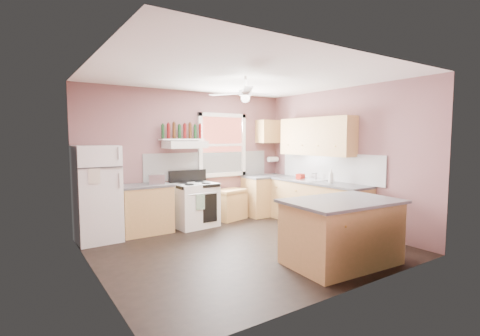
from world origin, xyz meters
TOP-DOWN VIEW (x-y plane):
  - floor at (0.00, 0.00)m, footprint 4.50×4.50m
  - ceiling at (0.00, 0.00)m, footprint 4.50×4.50m
  - wall_back at (0.00, 2.02)m, footprint 4.50×0.05m
  - wall_right at (2.27, 0.00)m, footprint 0.05×4.00m
  - wall_left at (-2.27, 0.00)m, footprint 0.05×4.00m
  - backsplash_back at (0.45, 1.99)m, footprint 2.90×0.03m
  - backsplash_right at (2.23, 0.30)m, footprint 0.03×2.60m
  - window_view at (0.75, 1.98)m, footprint 1.00×0.02m
  - window_frame at (0.75, 1.96)m, footprint 1.16×0.07m
  - refrigerator at (-1.90, 1.65)m, footprint 0.71×0.69m
  - base_cabinet_left at (-1.06, 1.70)m, footprint 0.90×0.60m
  - counter_left at (-1.06, 1.70)m, footprint 0.92×0.62m
  - toaster at (-0.86, 1.61)m, footprint 0.31×0.23m
  - stove at (-0.09, 1.63)m, footprint 0.87×0.71m
  - range_hood at (-0.23, 1.75)m, footprint 0.78×0.50m
  - bottle_shelf at (-0.23, 1.87)m, footprint 0.90×0.26m
  - cart at (0.81, 1.75)m, footprint 0.74×0.58m
  - base_cabinet_corner at (1.75, 1.70)m, footprint 1.00×0.60m
  - base_cabinet_right at (1.95, 0.30)m, footprint 0.60×2.20m
  - counter_corner at (1.75, 1.70)m, footprint 1.02×0.62m
  - counter_right at (1.94, 0.30)m, footprint 0.62×2.22m
  - sink at (1.94, 0.50)m, footprint 0.55×0.45m
  - faucet at (2.10, 0.50)m, footprint 0.03×0.03m
  - upper_cabinet_right at (2.08, 0.50)m, footprint 0.33×1.80m
  - upper_cabinet_corner at (1.95, 1.83)m, footprint 0.60×0.33m
  - paper_towel at (2.07, 1.86)m, footprint 0.26×0.12m
  - island at (0.69, -1.35)m, footprint 1.55×1.04m
  - island_top at (0.69, -1.35)m, footprint 1.64×1.13m
  - ceiling_fan_hub at (0.00, 0.00)m, footprint 0.20×0.20m
  - soap_bottle at (1.97, -0.01)m, footprint 0.15×0.15m
  - red_caddy at (1.98, 0.83)m, footprint 0.21×0.16m
  - wine_bottles at (-0.23, 1.87)m, footprint 0.86×0.06m

SIDE VIEW (x-z plane):
  - floor at x=0.00m, z-range 0.00..0.00m
  - cart at x=0.81m, z-range 0.00..0.65m
  - base_cabinet_left at x=-1.06m, z-range 0.00..0.86m
  - stove at x=-0.09m, z-range 0.00..0.86m
  - base_cabinet_corner at x=1.75m, z-range 0.00..0.86m
  - base_cabinet_right at x=1.95m, z-range 0.00..0.86m
  - island at x=0.69m, z-range 0.00..0.86m
  - refrigerator at x=-1.90m, z-range 0.00..1.62m
  - counter_left at x=-1.06m, z-range 0.86..0.90m
  - counter_corner at x=1.75m, z-range 0.86..0.90m
  - counter_right at x=1.94m, z-range 0.86..0.90m
  - island_top at x=0.69m, z-range 0.86..0.90m
  - sink at x=1.94m, z-range 0.88..0.91m
  - red_caddy at x=1.98m, z-range 0.90..1.00m
  - faucet at x=2.10m, z-range 0.90..1.04m
  - toaster at x=-0.86m, z-range 0.90..1.08m
  - soap_bottle at x=1.97m, z-range 0.90..1.17m
  - backsplash_back at x=0.45m, z-range 0.90..1.45m
  - backsplash_right at x=2.23m, z-range 0.90..1.45m
  - paper_towel at x=2.07m, z-range 1.19..1.31m
  - wall_back at x=0.00m, z-range 0.00..2.70m
  - wall_right at x=2.27m, z-range 0.00..2.70m
  - wall_left at x=-2.27m, z-range 0.00..2.70m
  - window_view at x=0.75m, z-range 1.00..2.20m
  - window_frame at x=0.75m, z-range 0.92..2.28m
  - range_hood at x=-0.23m, z-range 1.55..1.69m
  - bottle_shelf at x=-0.23m, z-range 1.71..1.73m
  - upper_cabinet_right at x=2.08m, z-range 1.40..2.16m
  - wine_bottles at x=-0.23m, z-range 1.72..2.03m
  - upper_cabinet_corner at x=1.95m, z-range 1.64..2.16m
  - ceiling_fan_hub at x=0.00m, z-range 2.41..2.49m
  - ceiling at x=0.00m, z-range 2.70..2.70m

